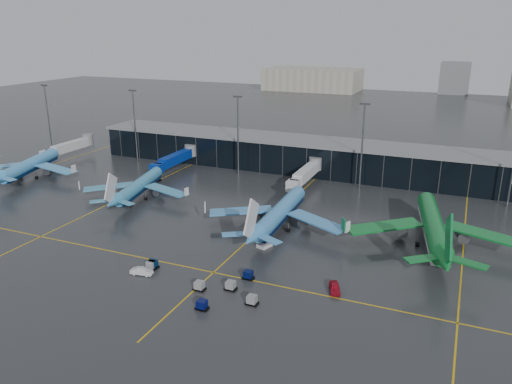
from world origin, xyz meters
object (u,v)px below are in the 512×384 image
at_px(service_van_white, 142,271).
at_px(airliner_klm_near, 280,203).
at_px(airliner_arkefly, 139,178).
at_px(service_van_red, 335,288).
at_px(mobile_airstair, 265,244).
at_px(airliner_klm_west, 29,158).
at_px(airliner_aer_lingus, 434,214).
at_px(baggage_carts, 204,282).

bearing_deg(service_van_white, airliner_klm_near, -36.10).
relative_size(airliner_arkefly, service_van_red, 7.96).
bearing_deg(mobile_airstair, airliner_klm_west, -175.03).
distance_m(airliner_klm_west, service_van_red, 113.76).
distance_m(airliner_arkefly, service_van_red, 71.06).
distance_m(airliner_klm_west, airliner_aer_lingus, 123.16).
distance_m(airliner_klm_west, airliner_klm_near, 89.05).
bearing_deg(baggage_carts, airliner_arkefly, 137.71).
distance_m(airliner_klm_west, baggage_carts, 95.13).
relative_size(mobile_airstair, service_van_white, 0.83).
bearing_deg(airliner_klm_west, airliner_arkefly, -21.06).
bearing_deg(service_van_white, airliner_aer_lingus, -63.45).
bearing_deg(airliner_klm_west, service_van_red, -33.81).
bearing_deg(airliner_aer_lingus, service_van_red, -126.51).
relative_size(airliner_klm_west, mobile_airstair, 11.08).
xyz_separation_m(airliner_aer_lingus, mobile_airstair, (-33.59, -16.10, -6.27)).
relative_size(airliner_klm_west, baggage_carts, 1.58).
bearing_deg(mobile_airstair, service_van_white, -110.97).
xyz_separation_m(airliner_klm_west, airliner_klm_near, (88.65, -8.42, -0.01)).
distance_m(airliner_aer_lingus, mobile_airstair, 37.77).
relative_size(airliner_arkefly, airliner_klm_near, 0.90).
bearing_deg(baggage_carts, service_van_white, -176.80).
bearing_deg(baggage_carts, airliner_klm_near, 84.83).
height_order(airliner_klm_west, airliner_arkefly, airliner_klm_west).
bearing_deg(airliner_klm_near, service_van_red, -53.18).
distance_m(mobile_airstair, service_van_red, 23.18).
height_order(airliner_klm_west, airliner_klm_near, airliner_klm_west).
height_order(baggage_carts, service_van_white, baggage_carts).
bearing_deg(airliner_aer_lingus, airliner_klm_near, 177.01).
xyz_separation_m(airliner_arkefly, airliner_aer_lingus, (78.69, -0.78, 1.36)).
distance_m(airliner_klm_near, baggage_carts, 33.06).
relative_size(airliner_aer_lingus, service_van_red, 9.87).
distance_m(baggage_carts, service_van_white, 13.38).
distance_m(airliner_aer_lingus, service_van_white, 63.44).
xyz_separation_m(airliner_klm_west, airliner_aer_lingus, (123.09, -4.08, 0.72)).
xyz_separation_m(airliner_klm_west, mobile_airstair, (89.50, -20.18, -5.56)).
bearing_deg(airliner_aer_lingus, airliner_klm_west, 167.93).
bearing_deg(airliner_klm_near, airliner_arkefly, 171.32).
distance_m(baggage_carts, mobile_airstair, 21.05).
relative_size(baggage_carts, mobile_airstair, 7.01).
relative_size(airliner_aer_lingus, service_van_white, 10.25).
relative_size(airliner_klm_west, airliner_aer_lingus, 0.90).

